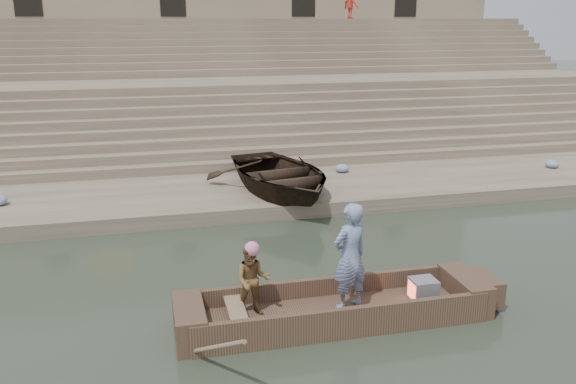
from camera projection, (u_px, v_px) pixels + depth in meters
name	position (u px, v px, depth m)	size (l,w,h in m)	color
ground	(382.00, 330.00, 10.23)	(120.00, 120.00, 0.00)	#2C3729
lower_landing	(280.00, 192.00, 17.64)	(32.00, 4.00, 0.40)	gray
mid_landing	(239.00, 114.00, 24.29)	(32.00, 3.00, 2.80)	gray
upper_landing	(217.00, 71.00, 30.48)	(32.00, 3.00, 5.20)	gray
ghat_steps	(233.00, 99.00, 25.76)	(32.00, 11.00, 5.20)	gray
building_wall	(207.00, 11.00, 33.36)	(32.00, 5.07, 11.20)	gray
main_rowboat	(334.00, 315.00, 10.50)	(5.00, 1.30, 0.22)	brown
rowboat_trim	(346.00, 304.00, 10.49)	(6.04, 2.63, 1.96)	brown
standing_man	(350.00, 257.00, 10.28)	(0.71, 0.47, 1.96)	navy
rowing_man	(253.00, 280.00, 10.13)	(0.62, 0.49, 1.29)	#246E2A
television	(423.00, 289.00, 10.80)	(0.46, 0.42, 0.40)	slate
beached_rowboat	(280.00, 174.00, 16.87)	(3.47, 4.85, 1.01)	#2D2116
pedestrian	(351.00, 3.00, 30.74)	(0.98, 0.56, 1.52)	#AE271D
cloth_bundles	(313.00, 177.00, 18.01)	(17.48, 1.67, 0.26)	#3F5999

